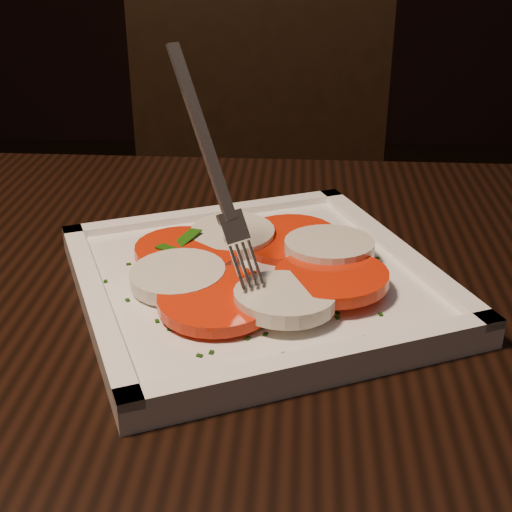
% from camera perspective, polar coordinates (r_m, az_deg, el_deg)
% --- Properties ---
extents(table, '(1.23, 0.84, 0.75)m').
position_cam_1_polar(table, '(0.50, -4.48, -18.18)').
color(table, black).
rests_on(table, ground).
extents(chair, '(0.43, 0.43, 0.93)m').
position_cam_1_polar(chair, '(1.17, -0.07, 2.62)').
color(chair, black).
rests_on(chair, ground).
extents(plate, '(0.32, 0.32, 0.01)m').
position_cam_1_polar(plate, '(0.51, -0.00, -2.25)').
color(plate, white).
rests_on(plate, table).
extents(caprese_salad, '(0.20, 0.20, 0.02)m').
position_cam_1_polar(caprese_salad, '(0.51, 0.00, -0.65)').
color(caprese_salad, red).
rests_on(caprese_salad, plate).
extents(fork, '(0.08, 0.09, 0.14)m').
position_cam_1_polar(fork, '(0.47, -4.30, 7.70)').
color(fork, white).
rests_on(fork, caprese_salad).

